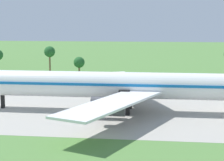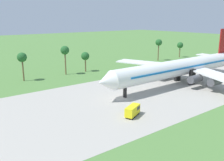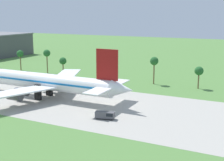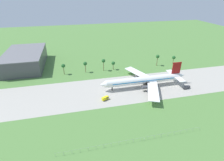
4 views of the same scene
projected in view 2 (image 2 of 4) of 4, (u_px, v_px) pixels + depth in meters
The scene contains 5 objects.
ground_plane at pixel (121, 98), 74.99m from camera, with size 600.00×600.00×0.00m, color #517F3D.
taxiway_strip at pixel (121, 98), 74.99m from camera, with size 320.00×44.00×0.02m.
jet_airliner at pixel (183, 67), 90.50m from camera, with size 73.87×61.64×19.04m.
baggage_tug at pixel (133, 111), 61.08m from camera, with size 5.46×3.91×2.64m.
palm_tree_row at pixel (94, 52), 112.31m from camera, with size 118.15×3.60×12.14m.
Camera 2 is at (-45.86, -54.75, 23.65)m, focal length 40.00 mm.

